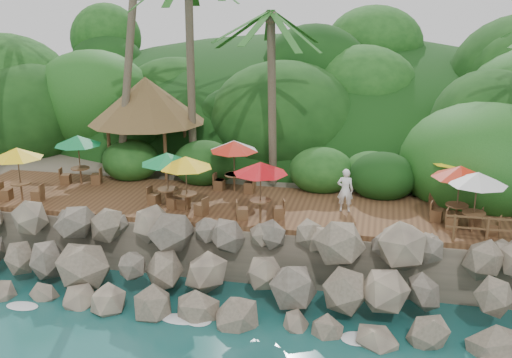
# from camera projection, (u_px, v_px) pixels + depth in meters

# --- Properties ---
(ground) EXTENTS (140.00, 140.00, 0.00)m
(ground) POSITION_uv_depth(u_px,v_px,m) (217.00, 329.00, 19.68)
(ground) COLOR #19514F
(ground) RESTS_ON ground
(land_base) EXTENTS (32.00, 25.20, 2.10)m
(land_base) POSITION_uv_depth(u_px,v_px,m) (293.00, 168.00, 34.32)
(land_base) COLOR gray
(land_base) RESTS_ON ground
(jungle_hill) EXTENTS (44.80, 28.00, 15.40)m
(jungle_hill) POSITION_uv_depth(u_px,v_px,m) (309.00, 154.00, 41.64)
(jungle_hill) COLOR #143811
(jungle_hill) RESTS_ON ground
(seawall) EXTENTS (29.00, 4.00, 2.30)m
(seawall) POSITION_uv_depth(u_px,v_px,m) (232.00, 271.00, 21.21)
(seawall) COLOR gray
(seawall) RESTS_ON ground
(terrace) EXTENTS (26.00, 5.00, 0.20)m
(terrace) POSITION_uv_depth(u_px,v_px,m) (256.00, 207.00, 24.64)
(terrace) COLOR brown
(terrace) RESTS_ON land_base
(jungle_foliage) EXTENTS (44.00, 16.00, 12.00)m
(jungle_foliage) POSITION_uv_depth(u_px,v_px,m) (290.00, 191.00, 33.69)
(jungle_foliage) COLOR #143811
(jungle_foliage) RESTS_ON ground
(foam_line) EXTENTS (25.20, 0.80, 0.06)m
(foam_line) POSITION_uv_depth(u_px,v_px,m) (220.00, 323.00, 19.95)
(foam_line) COLOR white
(foam_line) RESTS_ON ground
(palapa) EXTENTS (5.63, 5.63, 4.60)m
(palapa) POSITION_uv_depth(u_px,v_px,m) (146.00, 100.00, 28.51)
(palapa) COLOR brown
(palapa) RESTS_ON ground
(dining_clusters) EXTENTS (23.67, 5.31, 2.28)m
(dining_clusters) POSITION_uv_depth(u_px,v_px,m) (298.00, 164.00, 23.53)
(dining_clusters) COLOR brown
(dining_clusters) RESTS_ON terrace
(waiter) EXTENTS (0.65, 0.43, 1.77)m
(waiter) POSITION_uv_depth(u_px,v_px,m) (345.00, 190.00, 23.57)
(waiter) COLOR white
(waiter) RESTS_ON terrace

